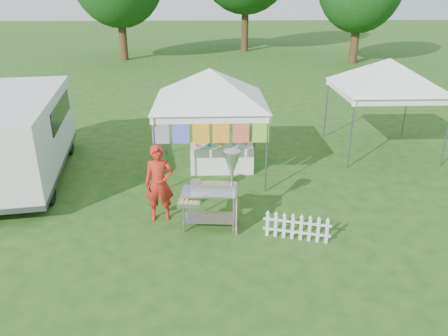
{
  "coord_description": "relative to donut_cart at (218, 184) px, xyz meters",
  "views": [
    {
      "loc": [
        -0.08,
        -8.3,
        5.09
      ],
      "look_at": [
        0.29,
        1.11,
        1.1
      ],
      "focal_mm": 35.0,
      "sensor_mm": 36.0,
      "label": 1
    }
  ],
  "objects": [
    {
      "name": "cargo_van",
      "position": [
        -5.43,
        3.08,
        0.18
      ],
      "size": [
        3.03,
        5.87,
        2.33
      ],
      "rotation": [
        0.0,
        0.0,
        0.15
      ],
      "color": "silver",
      "rests_on": "ground"
    },
    {
      "name": "canopy_main",
      "position": [
        -0.12,
        3.23,
        1.91
      ],
      "size": [
        4.24,
        4.24,
        3.45
      ],
      "color": "#59595E",
      "rests_on": "ground"
    },
    {
      "name": "donut_cart",
      "position": [
        0.0,
        0.0,
        0.0
      ],
      "size": [
        1.38,
        0.86,
        1.83
      ],
      "rotation": [
        0.0,
        0.0,
        -0.09
      ],
      "color": "gray",
      "rests_on": "ground"
    },
    {
      "name": "vendor",
      "position": [
        -1.32,
        0.46,
        -0.17
      ],
      "size": [
        0.7,
        0.49,
        1.81
      ],
      "primitive_type": "imported",
      "rotation": [
        0.0,
        0.0,
        0.08
      ],
      "color": "#B22215",
      "rests_on": "ground"
    },
    {
      "name": "ground",
      "position": [
        -0.12,
        -0.26,
        -1.08
      ],
      "size": [
        120.0,
        120.0,
        0.0
      ],
      "primitive_type": "plane",
      "color": "#234714",
      "rests_on": "ground"
    },
    {
      "name": "picket_fence",
      "position": [
        1.66,
        -0.56,
        -0.79
      ],
      "size": [
        1.39,
        0.42,
        0.56
      ],
      "rotation": [
        0.0,
        0.0,
        -0.28
      ],
      "color": "silver",
      "rests_on": "ground"
    },
    {
      "name": "canopy_right",
      "position": [
        5.38,
        4.74,
        1.91
      ],
      "size": [
        4.24,
        4.24,
        3.45
      ],
      "color": "#59595E",
      "rests_on": "ground"
    },
    {
      "name": "display_table",
      "position": [
        0.2,
        3.25,
        -0.69
      ],
      "size": [
        1.8,
        0.7,
        0.78
      ],
      "primitive_type": "cube",
      "color": "white",
      "rests_on": "ground"
    }
  ]
}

